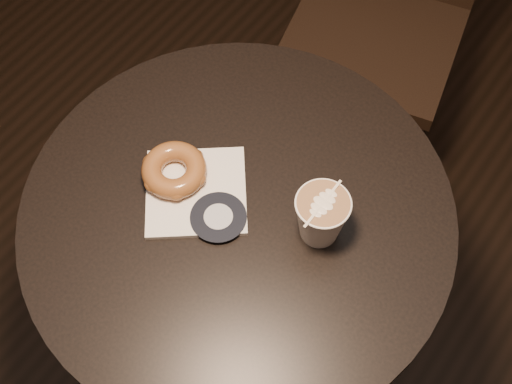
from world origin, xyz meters
TOP-DOWN VIEW (x-y plane):
  - cafe_table at (0.00, 0.00)m, footprint 0.70×0.70m
  - pastry_bag at (-0.07, -0.01)m, footprint 0.23×0.23m
  - doughnut at (-0.12, -0.01)m, footprint 0.11×0.11m
  - latte_cup at (0.12, 0.05)m, footprint 0.08×0.08m

SIDE VIEW (x-z plane):
  - cafe_table at x=0.00m, z-range 0.18..0.93m
  - pastry_bag at x=-0.07m, z-range 0.75..0.76m
  - doughnut at x=-0.12m, z-range 0.76..0.79m
  - latte_cup at x=0.12m, z-range 0.75..0.84m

